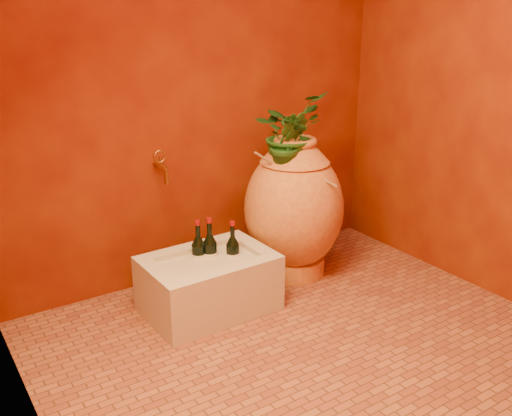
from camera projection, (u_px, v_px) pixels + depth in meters
floor at (299, 339)px, 2.89m from camera, size 2.50×2.50×0.00m
wall_back at (198, 69)px, 3.25m from camera, size 2.50×0.02×2.50m
wall_right at (487, 72)px, 3.11m from camera, size 0.02×2.00×2.50m
amphora at (294, 208)px, 3.47m from camera, size 0.63×0.63×0.87m
stone_basin at (209, 284)px, 3.12m from camera, size 0.70×0.48×0.32m
wine_bottle_a at (210, 254)px, 3.15m from camera, size 0.08×0.08×0.33m
wine_bottle_b at (233, 255)px, 3.16m from camera, size 0.08×0.08×0.31m
wine_bottle_c at (199, 256)px, 3.14m from camera, size 0.08×0.08×0.32m
wall_tap at (161, 165)px, 3.19m from camera, size 0.08×0.16×0.18m
plant_main at (289, 132)px, 3.32m from camera, size 0.52×0.49×0.46m
plant_side at (289, 144)px, 3.23m from camera, size 0.27×0.26×0.38m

